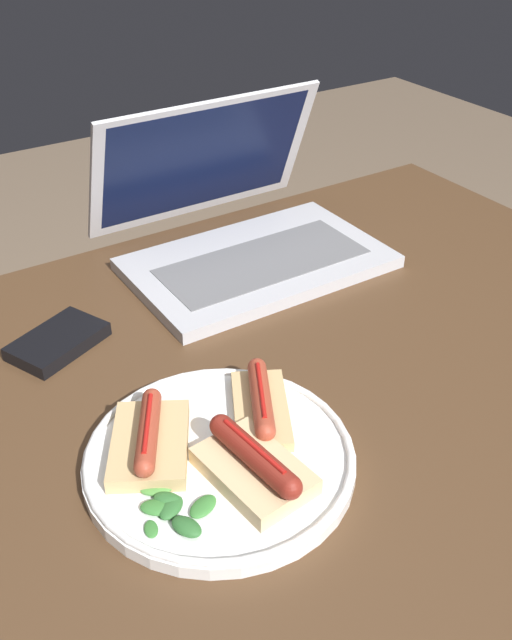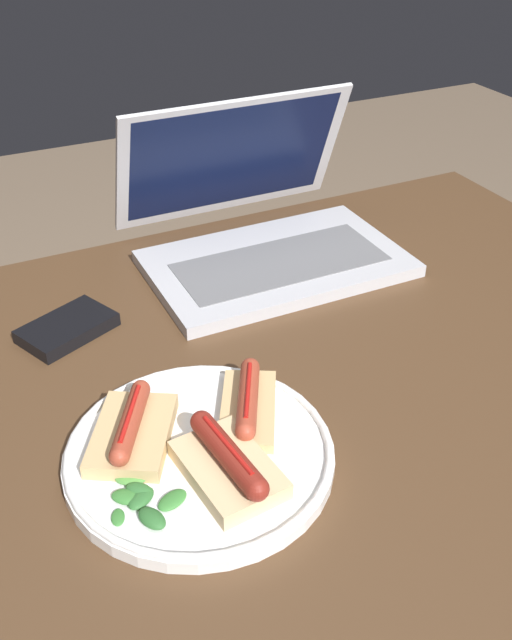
% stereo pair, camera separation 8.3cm
% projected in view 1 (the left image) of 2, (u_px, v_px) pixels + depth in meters
% --- Properties ---
extents(desk, '(1.20, 0.79, 0.77)m').
position_uv_depth(desk, '(267.00, 437.00, 0.91)').
color(desk, '#4C331E').
rests_on(desk, ground_plane).
extents(laptop, '(0.37, 0.31, 0.22)m').
position_uv_depth(laptop, '(242.00, 232.00, 1.06)').
color(laptop, '#B7B7BC').
rests_on(laptop, desk).
extents(plate, '(0.27, 0.27, 0.02)m').
position_uv_depth(plate, '(220.00, 457.00, 0.71)').
color(plate, white).
rests_on(plate, desk).
extents(sausage_toast_left, '(0.09, 0.13, 0.04)m').
position_uv_depth(sausage_toast_left, '(254.00, 465.00, 0.68)').
color(sausage_toast_left, '#D6B784').
rests_on(sausage_toast_left, plate).
extents(sausage_toast_middle, '(0.11, 0.13, 0.04)m').
position_uv_depth(sausage_toast_middle, '(261.00, 404.00, 0.75)').
color(sausage_toast_middle, tan).
rests_on(sausage_toast_middle, plate).
extents(sausage_toast_right, '(0.12, 0.14, 0.04)m').
position_uv_depth(sausage_toast_right, '(149.00, 440.00, 0.71)').
color(sausage_toast_right, tan).
rests_on(sausage_toast_right, plate).
extents(salad_pile, '(0.08, 0.09, 0.01)m').
position_uv_depth(salad_pile, '(173.00, 508.00, 0.65)').
color(salad_pile, '#2D662D').
rests_on(salad_pile, plate).
extents(external_drive, '(0.13, 0.11, 0.02)m').
position_uv_depth(external_drive, '(58.00, 341.00, 0.88)').
color(external_drive, black).
rests_on(external_drive, desk).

